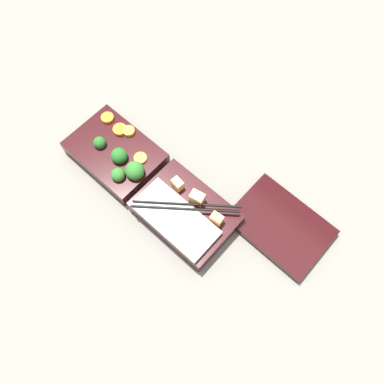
# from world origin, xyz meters

# --- Properties ---
(ground_plane) EXTENTS (3.00, 3.00, 0.00)m
(ground_plane) POSITION_xyz_m (0.00, 0.00, 0.00)
(ground_plane) COLOR slate
(bento_tray_vegetable) EXTENTS (0.20, 0.14, 0.07)m
(bento_tray_vegetable) POSITION_xyz_m (-0.09, -0.01, 0.02)
(bento_tray_vegetable) COLOR black
(bento_tray_vegetable) RESTS_ON ground_plane
(bento_tray_rice) EXTENTS (0.20, 0.15, 0.07)m
(bento_tray_rice) POSITION_xyz_m (0.12, -0.01, 0.02)
(bento_tray_rice) COLOR black
(bento_tray_rice) RESTS_ON ground_plane
(bento_lid) EXTENTS (0.20, 0.14, 0.02)m
(bento_lid) POSITION_xyz_m (0.28, 0.11, 0.01)
(bento_lid) COLOR black
(bento_lid) RESTS_ON ground_plane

